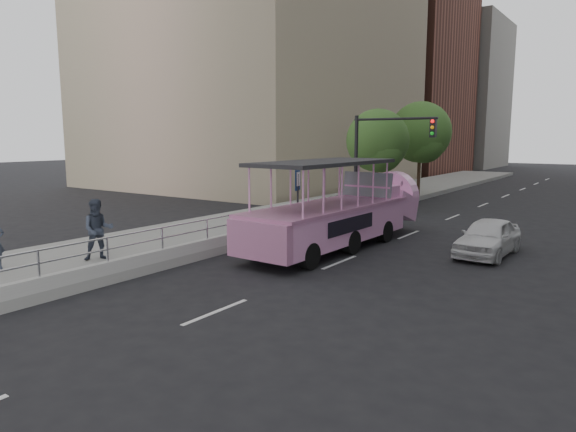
# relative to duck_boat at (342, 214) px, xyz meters

# --- Properties ---
(ground) EXTENTS (160.00, 160.00, 0.00)m
(ground) POSITION_rel_duck_boat_xyz_m (0.31, -6.50, -1.23)
(ground) COLOR black
(sidewalk) EXTENTS (5.50, 80.00, 0.30)m
(sidewalk) POSITION_rel_duck_boat_xyz_m (-5.44, 3.50, -1.08)
(sidewalk) COLOR gray
(sidewalk) RESTS_ON ground
(kerb_wall) EXTENTS (0.24, 30.00, 0.36)m
(kerb_wall) POSITION_rel_duck_boat_xyz_m (-2.81, -4.50, -0.75)
(kerb_wall) COLOR #AEAEA8
(kerb_wall) RESTS_ON sidewalk
(guardrail) EXTENTS (0.07, 22.00, 0.71)m
(guardrail) POSITION_rel_duck_boat_xyz_m (-2.81, -4.50, -0.08)
(guardrail) COLOR silver
(guardrail) RESTS_ON kerb_wall
(duck_boat) EXTENTS (2.72, 10.00, 3.30)m
(duck_boat) POSITION_rel_duck_boat_xyz_m (0.00, 0.00, 0.00)
(duck_boat) COLOR black
(duck_boat) RESTS_ON ground
(car) EXTENTS (1.69, 3.91, 1.31)m
(car) POSITION_rel_duck_boat_xyz_m (5.06, 1.42, -0.57)
(car) COLOR white
(car) RESTS_ON ground
(pedestrian_mid) EXTENTS (1.11, 1.18, 1.93)m
(pedestrian_mid) POSITION_rel_duck_boat_xyz_m (-4.51, -7.60, 0.04)
(pedestrian_mid) COLOR #2B313F
(pedestrian_mid) RESTS_ON sidewalk
(parking_sign) EXTENTS (0.19, 0.63, 2.90)m
(parking_sign) POSITION_rel_duck_boat_xyz_m (-2.39, 0.47, 0.58)
(parking_sign) COLOR black
(parking_sign) RESTS_ON ground
(traffic_signal) EXTENTS (4.20, 0.32, 5.20)m
(traffic_signal) POSITION_rel_duck_boat_xyz_m (-1.40, 5.99, 2.27)
(traffic_signal) COLOR black
(traffic_signal) RESTS_ON ground
(street_tree_near) EXTENTS (3.52, 3.52, 5.72)m
(street_tree_near) POSITION_rel_duck_boat_xyz_m (-3.00, 9.42, 2.59)
(street_tree_near) COLOR #3E281C
(street_tree_near) RESTS_ON ground
(street_tree_far) EXTENTS (3.97, 3.97, 6.45)m
(street_tree_far) POSITION_rel_duck_boat_xyz_m (-2.80, 15.42, 3.08)
(street_tree_far) COLOR #3E281C
(street_tree_far) RESTS_ON ground
(midrise_brick) EXTENTS (18.00, 16.00, 26.00)m
(midrise_brick) POSITION_rel_duck_boat_xyz_m (-17.69, 41.50, 11.77)
(midrise_brick) COLOR brown
(midrise_brick) RESTS_ON ground
(midrise_stone_b) EXTENTS (16.00, 14.00, 20.00)m
(midrise_stone_b) POSITION_rel_duck_boat_xyz_m (-15.69, 57.50, 8.77)
(midrise_stone_b) COLOR slate
(midrise_stone_b) RESTS_ON ground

